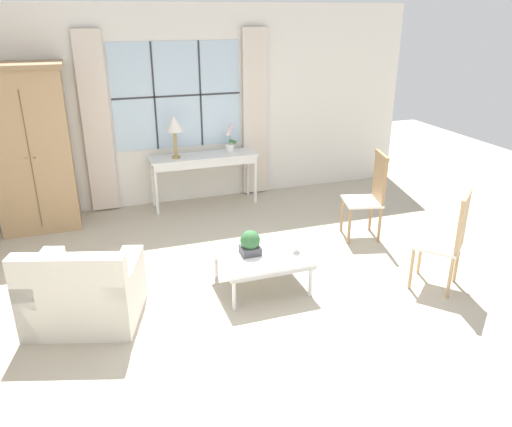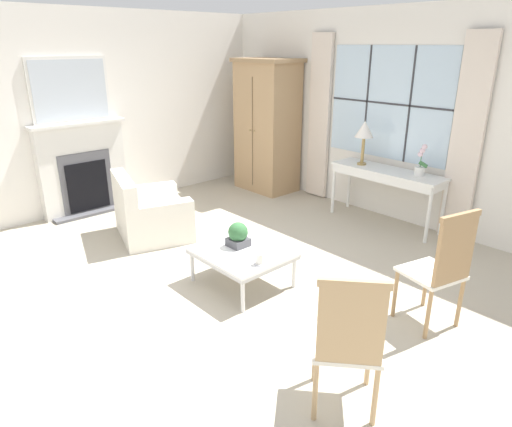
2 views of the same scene
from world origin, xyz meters
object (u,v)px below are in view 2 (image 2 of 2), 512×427
at_px(armoire, 267,126).
at_px(coffee_table, 242,254).
at_px(console_table, 387,176).
at_px(table_lamp, 364,131).
at_px(potted_orchid, 421,164).
at_px(fireplace, 82,162).
at_px(side_chair_wooden, 443,264).
at_px(accent_chair_wooden, 348,338).
at_px(pillar_candle, 260,259).
at_px(potted_plant_small, 238,235).
at_px(armchair_upholstered, 150,215).

xyz_separation_m(armoire, coffee_table, (2.24, -2.46, -0.72)).
bearing_deg(console_table, table_lamp, -176.39).
xyz_separation_m(armoire, potted_orchid, (2.67, 0.14, -0.15)).
height_order(fireplace, coffee_table, fireplace).
bearing_deg(fireplace, side_chair_wooden, 11.82).
relative_size(fireplace, potted_orchid, 5.36).
bearing_deg(accent_chair_wooden, fireplace, 175.85).
bearing_deg(side_chair_wooden, table_lamp, 139.66).
relative_size(table_lamp, potted_orchid, 1.48).
bearing_deg(pillar_candle, accent_chair_wooden, -21.41).
xyz_separation_m(potted_orchid, potted_plant_small, (-0.54, -2.56, -0.41)).
relative_size(fireplace, potted_plant_small, 8.53).
xyz_separation_m(armoire, console_table, (2.25, 0.08, -0.39)).
relative_size(side_chair_wooden, pillar_candle, 9.03).
height_order(fireplace, potted_orchid, fireplace).
bearing_deg(coffee_table, armchair_upholstered, -178.54).
relative_size(table_lamp, side_chair_wooden, 0.55).
bearing_deg(accent_chair_wooden, potted_plant_small, 160.15).
relative_size(fireplace, coffee_table, 2.40).
relative_size(armoire, accent_chair_wooden, 2.00).
relative_size(armoire, table_lamp, 3.52).
bearing_deg(armoire, console_table, 2.13).
distance_m(armoire, potted_orchid, 2.67).
relative_size(fireplace, console_table, 1.40).
relative_size(table_lamp, coffee_table, 0.67).
bearing_deg(coffee_table, potted_plant_small, 159.97).
bearing_deg(armchair_upholstered, potted_plant_small, 2.97).
height_order(side_chair_wooden, accent_chair_wooden, side_chair_wooden).
xyz_separation_m(console_table, accent_chair_wooden, (1.77, -3.18, -0.08)).
relative_size(armoire, pillar_candle, 17.45).
relative_size(fireplace, accent_chair_wooden, 2.06).
distance_m(accent_chair_wooden, coffee_table, 1.91).
xyz_separation_m(table_lamp, pillar_candle, (0.73, -2.60, -0.80)).
xyz_separation_m(armchair_upholstered, coffee_table, (1.75, 0.04, 0.07)).
xyz_separation_m(fireplace, armoire, (0.94, 2.74, 0.32)).
bearing_deg(console_table, pillar_candle, -82.71).
height_order(armchair_upholstered, side_chair_wooden, side_chair_wooden).
xyz_separation_m(potted_orchid, side_chair_wooden, (1.27, -1.86, -0.30)).
xyz_separation_m(armchair_upholstered, potted_plant_small, (1.64, 0.09, 0.23)).
bearing_deg(side_chair_wooden, pillar_candle, -149.01).
xyz_separation_m(potted_orchid, coffee_table, (-0.43, -2.60, -0.57)).
xyz_separation_m(console_table, side_chair_wooden, (1.70, -1.80, -0.06)).
xyz_separation_m(fireplace, armchair_upholstered, (1.42, 0.24, -0.47)).
bearing_deg(potted_orchid, potted_plant_small, -101.92).
relative_size(armoire, potted_plant_small, 8.30).
height_order(fireplace, side_chair_wooden, fireplace).
bearing_deg(table_lamp, armchair_upholstered, -117.99).
bearing_deg(potted_orchid, pillar_candle, -91.83).
bearing_deg(armchair_upholstered, console_table, 55.77).
bearing_deg(accent_chair_wooden, side_chair_wooden, 93.12).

